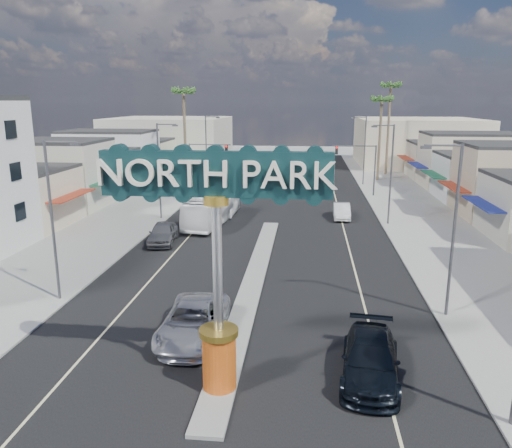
% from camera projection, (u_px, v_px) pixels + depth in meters
% --- Properties ---
extents(ground, '(160.00, 160.00, 0.00)m').
position_uv_depth(ground, '(272.00, 222.00, 46.53)').
color(ground, gray).
rests_on(ground, ground).
extents(road, '(20.00, 120.00, 0.01)m').
position_uv_depth(road, '(272.00, 222.00, 46.53)').
color(road, black).
rests_on(road, ground).
extents(median_island, '(1.30, 30.00, 0.16)m').
position_uv_depth(median_island, '(253.00, 281.00, 31.06)').
color(median_island, gray).
rests_on(median_island, ground).
extents(sidewalk_left, '(8.00, 120.00, 0.12)m').
position_uv_depth(sidewalk_left, '(127.00, 218.00, 47.92)').
color(sidewalk_left, gray).
rests_on(sidewalk_left, ground).
extents(sidewalk_right, '(8.00, 120.00, 0.12)m').
position_uv_depth(sidewalk_right, '(426.00, 225.00, 45.10)').
color(sidewalk_right, gray).
rests_on(sidewalk_right, ground).
extents(storefront_row_left, '(12.00, 42.00, 6.00)m').
position_uv_depth(storefront_row_left, '(84.00, 168.00, 60.77)').
color(storefront_row_left, beige).
rests_on(storefront_row_left, ground).
extents(storefront_row_right, '(12.00, 42.00, 6.00)m').
position_uv_depth(storefront_row_right, '(494.00, 174.00, 55.94)').
color(storefront_row_right, '#B7B29E').
rests_on(storefront_row_right, ground).
extents(backdrop_far_left, '(20.00, 20.00, 8.00)m').
position_uv_depth(backdrop_far_left, '(170.00, 140.00, 91.22)').
color(backdrop_far_left, '#B7B29E').
rests_on(backdrop_far_left, ground).
extents(backdrop_far_right, '(20.00, 20.00, 8.00)m').
position_uv_depth(backdrop_far_right, '(417.00, 142.00, 86.79)').
color(backdrop_far_right, beige).
rests_on(backdrop_far_right, ground).
extents(gateway_sign, '(8.20, 1.50, 9.15)m').
position_uv_depth(gateway_sign, '(217.00, 245.00, 18.05)').
color(gateway_sign, '#D04B10').
rests_on(gateway_sign, median_island).
extents(traffic_signal_left, '(5.09, 0.45, 6.00)m').
position_uv_depth(traffic_signal_left, '(205.00, 158.00, 59.93)').
color(traffic_signal_left, '#47474C').
rests_on(traffic_signal_left, ground).
extents(traffic_signal_right, '(5.09, 0.45, 6.00)m').
position_uv_depth(traffic_signal_right, '(359.00, 160.00, 58.08)').
color(traffic_signal_right, '#47474C').
rests_on(traffic_signal_right, ground).
extents(streetlight_l_near, '(2.03, 0.22, 9.00)m').
position_uv_depth(streetlight_l_near, '(54.00, 213.00, 27.05)').
color(streetlight_l_near, '#47474C').
rests_on(streetlight_l_near, ground).
extents(streetlight_l_mid, '(2.03, 0.22, 9.00)m').
position_uv_depth(streetlight_l_mid, '(161.00, 166.00, 46.36)').
color(streetlight_l_mid, '#47474C').
rests_on(streetlight_l_mid, ground).
extents(streetlight_l_far, '(2.03, 0.22, 9.00)m').
position_uv_depth(streetlight_l_far, '(207.00, 146.00, 67.60)').
color(streetlight_l_far, '#47474C').
rests_on(streetlight_l_far, ground).
extents(streetlight_r_near, '(2.03, 0.22, 9.00)m').
position_uv_depth(streetlight_r_near, '(451.00, 223.00, 24.95)').
color(streetlight_r_near, '#47474C').
rests_on(streetlight_r_near, ground).
extents(streetlight_r_mid, '(2.03, 0.22, 9.00)m').
position_uv_depth(streetlight_r_mid, '(389.00, 169.00, 44.26)').
color(streetlight_r_mid, '#47474C').
rests_on(streetlight_r_mid, ground).
extents(streetlight_r_far, '(2.03, 0.22, 9.00)m').
position_uv_depth(streetlight_r_far, '(364.00, 147.00, 65.49)').
color(streetlight_r_far, '#47474C').
rests_on(streetlight_r_far, ground).
extents(palm_left_far, '(2.60, 2.60, 13.10)m').
position_uv_depth(palm_left_far, '(184.00, 97.00, 64.37)').
color(palm_left_far, brown).
rests_on(palm_left_far, ground).
extents(palm_right_mid, '(2.60, 2.60, 12.10)m').
position_uv_depth(palm_right_mid, '(382.00, 104.00, 67.76)').
color(palm_right_mid, brown).
rests_on(palm_right_mid, ground).
extents(palm_right_far, '(2.60, 2.60, 14.10)m').
position_uv_depth(palm_right_far, '(391.00, 91.00, 72.93)').
color(palm_right_far, brown).
rests_on(palm_right_far, ground).
extents(suv_left, '(2.93, 6.18, 1.71)m').
position_uv_depth(suv_left, '(193.00, 321.00, 23.59)').
color(suv_left, silver).
rests_on(suv_left, ground).
extents(suv_right, '(2.90, 5.81, 1.62)m').
position_uv_depth(suv_right, '(370.00, 359.00, 20.21)').
color(suv_right, black).
rests_on(suv_right, ground).
extents(car_parked_left, '(2.50, 5.07, 1.66)m').
position_uv_depth(car_parked_left, '(163.00, 233.00, 39.42)').
color(car_parked_left, '#595A5E').
rests_on(car_parked_left, ground).
extents(car_parked_right, '(1.58, 4.40, 1.45)m').
position_uv_depth(car_parked_right, '(342.00, 211.00, 47.77)').
color(car_parked_right, silver).
rests_on(car_parked_right, ground).
extents(city_bus, '(3.65, 10.74, 2.93)m').
position_uv_depth(city_bus, '(212.00, 207.00, 45.76)').
color(city_bus, white).
rests_on(city_bus, ground).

